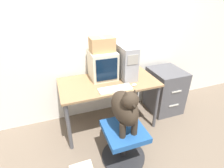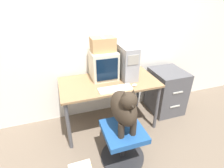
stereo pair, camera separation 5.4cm
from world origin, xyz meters
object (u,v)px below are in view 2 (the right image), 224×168
Objects in this scene: pc_tower at (126,61)px; office_chair at (123,143)px; dog at (124,108)px; cardboard_box at (103,44)px; filing_cabinet at (166,91)px; keyboard at (115,89)px; crt_monitor at (103,65)px.

pc_tower is 0.88× the size of office_chair.
dog is 0.98m from cardboard_box.
cardboard_box reaches higher than pc_tower.
cardboard_box is at bearing 174.63° from filing_cabinet.
keyboard reaches higher than office_chair.
filing_cabinet is at bearing -5.37° from cardboard_box.
filing_cabinet is (0.77, -0.03, -0.63)m from pc_tower.
dog is 1.76× the size of cardboard_box.
dog is at bearing -145.71° from filing_cabinet.
dog reaches higher than office_chair.
pc_tower is 0.42m from cardboard_box.
office_chair is 0.52m from dog.
pc_tower is 0.99m from filing_cabinet.
office_chair is 0.73× the size of filing_cabinet.
keyboard is at bearing -129.50° from pc_tower.
office_chair is 0.95× the size of dog.
office_chair is at bearing -90.00° from dog.
office_chair is at bearing -96.29° from keyboard.
office_chair is at bearing -90.63° from crt_monitor.
keyboard is 0.76× the size of dog.
pc_tower is 0.84× the size of dog.
cardboard_box reaches higher than office_chair.
crt_monitor is 0.82× the size of pc_tower.
keyboard is (-0.29, -0.35, -0.22)m from pc_tower.
crt_monitor is 1.11m from office_chair.
dog reaches higher than keyboard.
dog is at bearing -96.34° from keyboard.
dog is 0.77× the size of filing_cabinet.
crt_monitor is at bearing 89.37° from office_chair.
office_chair is (-0.33, -0.78, -0.74)m from pc_tower.
crt_monitor is 1.25m from filing_cabinet.
dog is at bearing 90.00° from office_chair.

